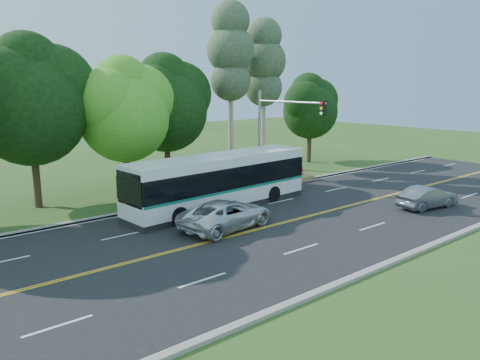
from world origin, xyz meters
TOP-DOWN VIEW (x-y plane):
  - ground at (0.00, 0.00)m, footprint 120.00×120.00m
  - road at (0.00, 0.00)m, footprint 60.00×14.00m
  - curb_north at (0.00, 7.15)m, footprint 60.00×0.30m
  - curb_south at (0.00, -7.15)m, footprint 60.00×0.30m
  - grass_verge at (0.00, 9.00)m, footprint 60.00×4.00m
  - lane_markings at (-0.09, 0.00)m, footprint 57.60×13.82m
  - tree_row at (-5.15, 12.13)m, footprint 44.70×9.10m
  - bougainvillea_hedge at (7.18, 8.15)m, footprint 9.50×2.25m
  - traffic_signal at (6.49, 5.40)m, footprint 0.42×6.10m
  - transit_bus at (0.98, 4.70)m, footprint 12.53×3.54m
  - sedan at (10.76, -3.33)m, footprint 4.23×2.05m
  - suv at (-1.21, 1.20)m, footprint 5.71×3.24m

SIDE VIEW (x-z plane):
  - ground at x=0.00m, z-range 0.00..0.00m
  - road at x=0.00m, z-range 0.00..0.02m
  - lane_markings at x=-0.09m, z-range 0.02..0.02m
  - grass_verge at x=0.00m, z-range 0.00..0.10m
  - curb_north at x=0.00m, z-range 0.00..0.15m
  - curb_south at x=0.00m, z-range 0.00..0.15m
  - sedan at x=10.76m, z-range 0.02..1.36m
  - bougainvillea_hedge at x=7.18m, z-range -0.03..1.47m
  - suv at x=-1.21m, z-range 0.02..1.52m
  - transit_bus at x=0.98m, z-range 0.00..3.24m
  - traffic_signal at x=6.49m, z-range 1.17..8.17m
  - tree_row at x=-5.15m, z-range -0.19..13.65m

